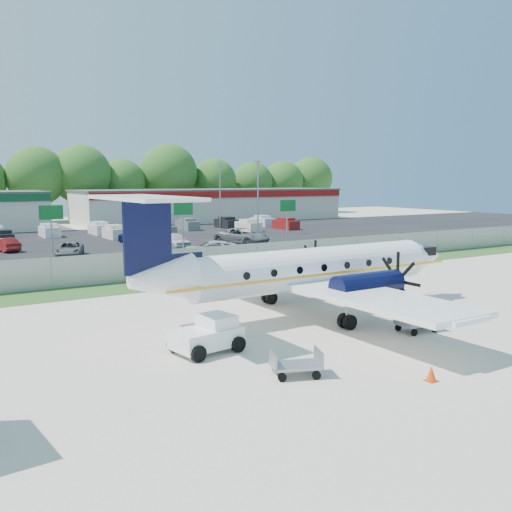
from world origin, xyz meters
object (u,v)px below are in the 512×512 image
baggage_cart_far (417,322)px  aircraft (307,269)px  baggage_cart_near (296,364)px  pushback_tug (209,335)px

baggage_cart_far → aircraft: bearing=113.9°
aircraft → baggage_cart_far: size_ratio=10.76×
aircraft → baggage_cart_near: size_ratio=9.89×
pushback_tug → baggage_cart_near: size_ratio=1.44×
pushback_tug → baggage_cart_near: pushback_tug is taller
aircraft → baggage_cart_far: (2.29, -5.18, -1.92)m
pushback_tug → baggage_cart_far: pushback_tug is taller
baggage_cart_near → baggage_cart_far: baggage_cart_far is taller
baggage_cart_near → baggage_cart_far: (8.03, 1.93, 0.01)m
pushback_tug → baggage_cart_near: (1.26, -4.17, -0.26)m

